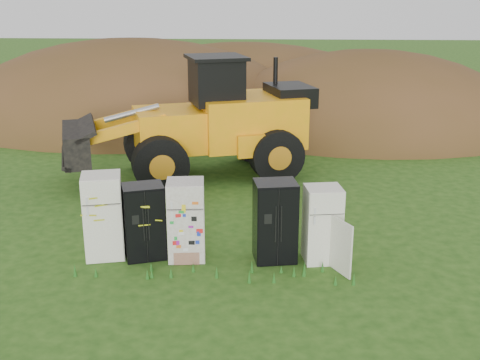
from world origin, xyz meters
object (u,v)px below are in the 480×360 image
object	(u,v)px
fridge_black_side	(144,221)
fridge_sticker	(186,220)
fridge_leftmost	(103,216)
fridge_black_right	(275,221)
fridge_open_door	(322,224)
wheel_loader	(187,118)

from	to	relation	value
fridge_black_side	fridge_sticker	xyz separation A→B (m)	(0.91, -0.01, 0.05)
fridge_leftmost	fridge_black_side	distance (m)	0.89
fridge_black_side	fridge_black_right	size ratio (longest dim) A/B	0.94
fridge_open_door	wheel_loader	bearing A→B (deg)	113.20
fridge_black_side	fridge_black_right	distance (m)	2.81
fridge_black_side	fridge_open_door	distance (m)	3.81
fridge_sticker	fridge_black_right	world-z (taller)	fridge_black_right
fridge_black_side	fridge_leftmost	bearing A→B (deg)	160.97
fridge_sticker	fridge_leftmost	bearing A→B (deg)	173.27
fridge_black_right	fridge_open_door	distance (m)	1.00
fridge_black_right	fridge_open_door	world-z (taller)	fridge_black_right
fridge_leftmost	fridge_sticker	distance (m)	1.80
wheel_loader	fridge_sticker	bearing A→B (deg)	-101.33
fridge_open_door	wheel_loader	size ratio (longest dim) A/B	0.22
fridge_leftmost	fridge_black_side	size ratio (longest dim) A/B	1.13
fridge_black_side	fridge_sticker	bearing A→B (deg)	-19.34
fridge_black_side	fridge_sticker	distance (m)	0.91
fridge_leftmost	fridge_sticker	xyz separation A→B (m)	(1.80, -0.01, -0.05)
fridge_black_side	wheel_loader	world-z (taller)	wheel_loader
fridge_leftmost	fridge_black_side	xyz separation A→B (m)	(0.88, -0.00, -0.11)
fridge_open_door	fridge_sticker	bearing A→B (deg)	171.92
fridge_black_right	wheel_loader	distance (m)	6.53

